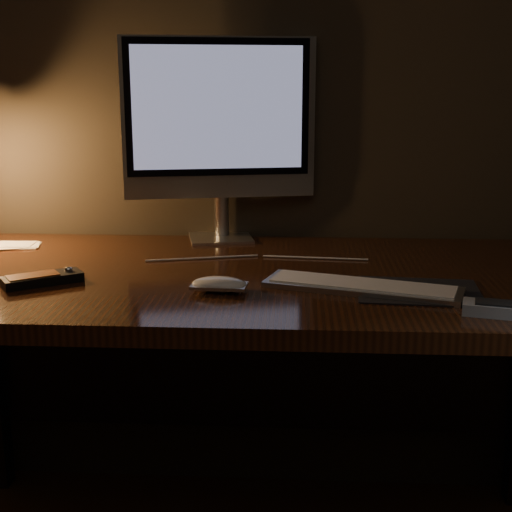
# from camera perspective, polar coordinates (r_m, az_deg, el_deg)

# --- Properties ---
(desk) EXTENTS (1.60, 0.75, 0.75)m
(desk) POSITION_cam_1_polar(r_m,az_deg,el_deg) (1.69, -0.82, -4.88)
(desk) COLOR black
(desk) RESTS_ON ground
(monitor) EXTENTS (0.49, 0.18, 0.52)m
(monitor) POSITION_cam_1_polar(r_m,az_deg,el_deg) (1.87, -2.97, 10.63)
(monitor) COLOR silver
(monitor) RESTS_ON desk
(keyboard) EXTENTS (0.41, 0.22, 0.01)m
(keyboard) POSITION_cam_1_polar(r_m,az_deg,el_deg) (1.46, 8.49, -2.41)
(keyboard) COLOR silver
(keyboard) RESTS_ON desk
(mousepad) EXTENTS (0.26, 0.21, 0.00)m
(mousepad) POSITION_cam_1_polar(r_m,az_deg,el_deg) (1.47, 12.91, -2.75)
(mousepad) COLOR black
(mousepad) RESTS_ON desk
(mouse) EXTENTS (0.12, 0.07, 0.02)m
(mouse) POSITION_cam_1_polar(r_m,az_deg,el_deg) (1.44, -2.96, -2.44)
(mouse) COLOR white
(mouse) RESTS_ON desk
(media_remote) EXTENTS (0.17, 0.14, 0.03)m
(media_remote) POSITION_cam_1_polar(r_m,az_deg,el_deg) (1.56, -16.72, -1.74)
(media_remote) COLOR black
(media_remote) RESTS_ON desk
(papers) EXTENTS (0.13, 0.10, 0.01)m
(papers) POSITION_cam_1_polar(r_m,az_deg,el_deg) (1.93, -18.74, 0.81)
(papers) COLOR white
(papers) RESTS_ON desk
(cable) EXTENTS (0.52, 0.03, 0.00)m
(cable) POSITION_cam_1_polar(r_m,az_deg,el_deg) (1.69, 0.21, -0.25)
(cable) COLOR white
(cable) RESTS_ON desk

